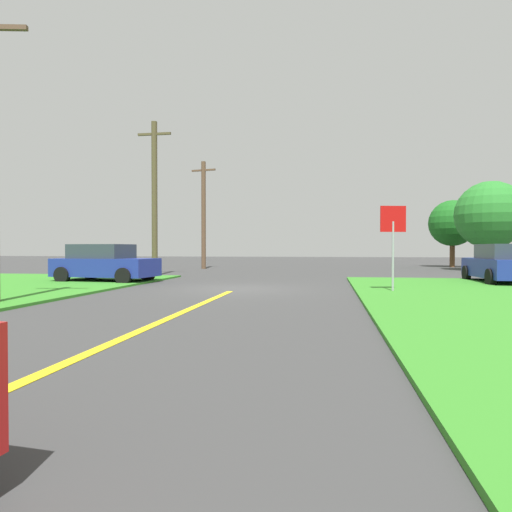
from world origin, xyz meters
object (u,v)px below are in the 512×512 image
object	(u,v)px
utility_pole_far	(204,214)
oak_tree_left	(490,215)
stop_sign	(393,231)
pine_tree_center	(452,223)
car_on_crossroad	(503,264)
utility_pole_mid	(155,197)
parked_car_near_building	(105,263)

from	to	relation	value
utility_pole_far	oak_tree_left	distance (m)	18.95
stop_sign	pine_tree_center	bearing A→B (deg)	-122.08
car_on_crossroad	utility_pole_mid	bearing A→B (deg)	80.17
utility_pole_mid	pine_tree_center	distance (m)	23.12
oak_tree_left	pine_tree_center	bearing A→B (deg)	98.47
oak_tree_left	utility_pole_far	bearing A→B (deg)	-179.24
stop_sign	car_on_crossroad	bearing A→B (deg)	-150.19
car_on_crossroad	utility_pole_far	world-z (taller)	utility_pole_far
parked_car_near_building	oak_tree_left	world-z (taller)	oak_tree_left
utility_pole_mid	car_on_crossroad	bearing A→B (deg)	-9.80
utility_pole_mid	pine_tree_center	size ratio (longest dim) A/B	1.57
parked_car_near_building	utility_pole_mid	bearing A→B (deg)	91.08
stop_sign	utility_pole_far	distance (m)	18.93
oak_tree_left	pine_tree_center	world-z (taller)	oak_tree_left
parked_car_near_building	utility_pole_mid	world-z (taller)	utility_pole_mid
car_on_crossroad	stop_sign	bearing A→B (deg)	132.75
utility_pole_far	oak_tree_left	world-z (taller)	utility_pole_far
car_on_crossroad	utility_pole_mid	distance (m)	16.62
parked_car_near_building	oak_tree_left	size ratio (longest dim) A/B	0.76
car_on_crossroad	utility_pole_far	xyz separation A→B (m)	(-15.71, 10.88, 3.08)
utility_pole_mid	utility_pole_far	distance (m)	8.12
utility_pole_mid	utility_pole_far	xyz separation A→B (m)	(0.33, 8.11, -0.28)
stop_sign	utility_pole_mid	bearing A→B (deg)	-46.51
stop_sign	utility_pole_mid	world-z (taller)	utility_pole_mid
utility_pole_mid	oak_tree_left	size ratio (longest dim) A/B	1.40
parked_car_near_building	pine_tree_center	distance (m)	26.51
car_on_crossroad	oak_tree_left	world-z (taller)	oak_tree_left
stop_sign	pine_tree_center	xyz separation A→B (m)	(7.37, 21.25, 1.36)
car_on_crossroad	oak_tree_left	xyz separation A→B (m)	(3.24, 11.13, 2.79)
car_on_crossroad	utility_pole_mid	size ratio (longest dim) A/B	0.54
parked_car_near_building	pine_tree_center	size ratio (longest dim) A/B	0.85
parked_car_near_building	oak_tree_left	xyz separation A→B (m)	(19.65, 12.94, 2.79)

